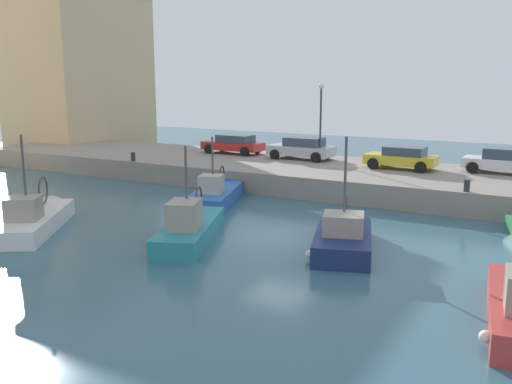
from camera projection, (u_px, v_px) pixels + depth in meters
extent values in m
plane|color=#386070|center=(278.00, 238.00, 22.86)|extent=(80.00, 80.00, 0.00)
cube|color=gray|center=(368.00, 179.00, 32.59)|extent=(9.00, 56.00, 1.20)
cube|color=#2D60B7|center=(215.00, 204.00, 29.01)|extent=(5.77, 3.58, 1.49)
cone|color=#2D60B7|center=(228.00, 192.00, 31.99)|extent=(1.41, 1.88, 1.68)
cube|color=#B2A893|center=(215.00, 191.00, 28.88)|extent=(5.52, 3.36, 0.08)
cube|color=#B7AD99|center=(211.00, 184.00, 27.98)|extent=(1.43, 1.41, 0.93)
cylinder|color=#4C4C51|center=(213.00, 165.00, 28.13)|extent=(0.10, 0.10, 2.81)
torus|color=#3F3833|center=(222.00, 174.00, 30.24)|extent=(0.95, 0.40, 0.98)
sphere|color=white|center=(187.00, 206.00, 27.56)|extent=(0.32, 0.32, 0.32)
sphere|color=white|center=(485.00, 337.00, 13.59)|extent=(0.32, 0.32, 0.32)
cube|color=navy|center=(343.00, 250.00, 21.23)|extent=(5.37, 3.47, 1.53)
cone|color=navy|center=(346.00, 230.00, 23.97)|extent=(1.42, 2.00, 1.81)
cube|color=#896B4C|center=(344.00, 232.00, 21.10)|extent=(5.13, 3.25, 0.08)
cube|color=gray|center=(343.00, 224.00, 20.51)|extent=(1.71, 1.79, 0.80)
cylinder|color=#4C4C51|center=(345.00, 186.00, 20.62)|extent=(0.10, 0.10, 3.60)
torus|color=#3F3833|center=(346.00, 208.00, 22.32)|extent=(0.97, 0.38, 0.99)
sphere|color=white|center=(310.00, 254.00, 19.95)|extent=(0.32, 0.32, 0.32)
cube|color=white|center=(33.00, 231.00, 23.92)|extent=(6.13, 4.94, 1.46)
cone|color=white|center=(56.00, 212.00, 27.20)|extent=(1.74, 2.01, 1.81)
cube|color=#9E7A51|center=(32.00, 215.00, 23.79)|extent=(5.84, 4.67, 0.08)
cube|color=gray|center=(24.00, 209.00, 22.76)|extent=(1.72, 1.72, 0.96)
cylinder|color=#4C4C51|center=(24.00, 177.00, 22.88)|extent=(0.10, 0.10, 3.48)
torus|color=#3F3833|center=(43.00, 190.00, 25.28)|extent=(1.12, 0.76, 1.28)
cube|color=teal|center=(190.00, 241.00, 22.40)|extent=(5.92, 3.71, 1.53)
cone|color=teal|center=(207.00, 221.00, 25.51)|extent=(1.41, 1.77, 1.54)
cube|color=#896B4C|center=(190.00, 224.00, 22.26)|extent=(5.66, 3.50, 0.08)
cube|color=gray|center=(184.00, 215.00, 21.28)|extent=(1.81, 1.60, 1.08)
cylinder|color=#4C4C51|center=(186.00, 187.00, 21.52)|extent=(0.10, 0.10, 3.16)
torus|color=#3F3833|center=(199.00, 199.00, 23.68)|extent=(1.05, 0.48, 1.10)
sphere|color=white|center=(154.00, 247.00, 20.81)|extent=(0.32, 0.32, 0.32)
cube|color=gold|center=(401.00, 160.00, 32.40)|extent=(1.77, 4.03, 0.54)
cube|color=#384756|center=(405.00, 151.00, 32.20)|extent=(1.53, 2.27, 0.49)
cylinder|color=black|center=(373.00, 164.00, 32.40)|extent=(0.23, 0.64, 0.64)
cylinder|color=black|center=(382.00, 160.00, 33.83)|extent=(0.23, 0.64, 0.64)
cylinder|color=black|center=(421.00, 167.00, 31.06)|extent=(0.23, 0.64, 0.64)
cylinder|color=black|center=(428.00, 163.00, 32.48)|extent=(0.23, 0.64, 0.64)
cube|color=red|center=(233.00, 146.00, 39.02)|extent=(1.70, 4.28, 0.53)
cube|color=#384756|center=(235.00, 138.00, 38.82)|extent=(1.49, 2.40, 0.51)
cylinder|color=black|center=(209.00, 149.00, 39.05)|extent=(0.22, 0.64, 0.64)
cylinder|color=black|center=(222.00, 146.00, 40.48)|extent=(0.22, 0.64, 0.64)
cylinder|color=black|center=(245.00, 152.00, 37.65)|extent=(0.22, 0.64, 0.64)
cylinder|color=black|center=(257.00, 149.00, 39.08)|extent=(0.22, 0.64, 0.64)
cube|color=silver|center=(501.00, 164.00, 30.92)|extent=(1.78, 4.00, 0.55)
cube|color=#384756|center=(506.00, 154.00, 30.71)|extent=(1.52, 2.26, 0.57)
cylinder|color=black|center=(472.00, 168.00, 30.95)|extent=(0.24, 0.65, 0.64)
cylinder|color=black|center=(478.00, 164.00, 32.34)|extent=(0.24, 0.65, 0.64)
cube|color=#B7B7BC|center=(301.00, 150.00, 36.35)|extent=(1.81, 4.22, 0.60)
cube|color=#384756|center=(304.00, 142.00, 36.14)|extent=(1.59, 2.36, 0.55)
cylinder|color=black|center=(275.00, 154.00, 36.32)|extent=(0.22, 0.64, 0.64)
cylinder|color=black|center=(287.00, 151.00, 37.86)|extent=(0.22, 0.64, 0.64)
cylinder|color=black|center=(316.00, 157.00, 34.95)|extent=(0.22, 0.64, 0.64)
cylinder|color=black|center=(327.00, 154.00, 36.49)|extent=(0.22, 0.64, 0.64)
cylinder|color=#2D2D33|center=(467.00, 186.00, 26.00)|extent=(0.28, 0.28, 0.55)
cylinder|color=#2D2D33|center=(133.00, 157.00, 35.54)|extent=(0.28, 0.28, 0.55)
cylinder|color=#38383D|center=(320.00, 125.00, 35.07)|extent=(0.12, 0.12, 4.50)
sphere|color=#F2EACC|center=(321.00, 86.00, 34.59)|extent=(0.36, 0.36, 0.36)
cube|color=#D1B284|center=(80.00, 74.00, 49.45)|extent=(10.78, 7.95, 13.29)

